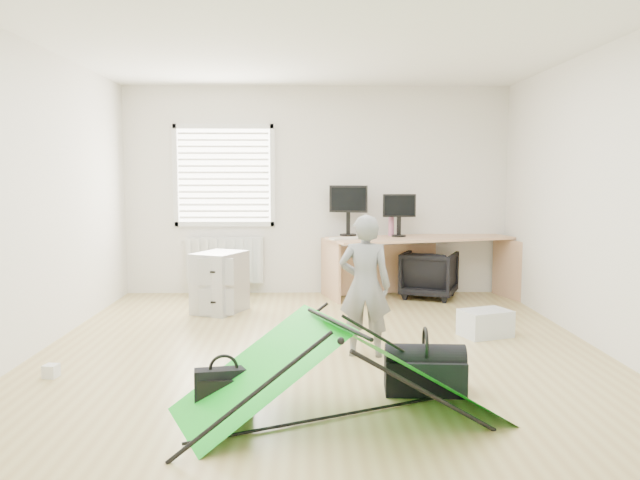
{
  "coord_description": "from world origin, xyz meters",
  "views": [
    {
      "loc": [
        -0.11,
        -5.42,
        1.56
      ],
      "look_at": [
        0.0,
        0.4,
        0.95
      ],
      "focal_mm": 35.0,
      "sensor_mm": 36.0,
      "label": 1
    }
  ],
  "objects_px": {
    "monitor_left": "(348,217)",
    "duffel_bag": "(425,375)",
    "filing_cabinet": "(220,282)",
    "person": "(365,286)",
    "thermos": "(391,226)",
    "office_chair": "(429,274)",
    "desk": "(420,268)",
    "kite": "(337,371)",
    "monitor_right": "(399,221)",
    "laptop_bag": "(224,390)",
    "storage_crate": "(485,323)"
  },
  "relations": [
    {
      "from": "monitor_left",
      "to": "duffel_bag",
      "type": "bearing_deg",
      "value": -66.22
    },
    {
      "from": "filing_cabinet",
      "to": "person",
      "type": "relative_size",
      "value": 0.56
    },
    {
      "from": "thermos",
      "to": "office_chair",
      "type": "bearing_deg",
      "value": -14.38
    },
    {
      "from": "desk",
      "to": "filing_cabinet",
      "type": "relative_size",
      "value": 3.34
    },
    {
      "from": "person",
      "to": "kite",
      "type": "height_order",
      "value": "person"
    },
    {
      "from": "office_chair",
      "to": "person",
      "type": "relative_size",
      "value": 0.54
    },
    {
      "from": "monitor_right",
      "to": "duffel_bag",
      "type": "bearing_deg",
      "value": -96.55
    },
    {
      "from": "office_chair",
      "to": "laptop_bag",
      "type": "distance_m",
      "value": 4.33
    },
    {
      "from": "monitor_left",
      "to": "person",
      "type": "relative_size",
      "value": 0.4
    },
    {
      "from": "office_chair",
      "to": "laptop_bag",
      "type": "relative_size",
      "value": 1.71
    },
    {
      "from": "desk",
      "to": "person",
      "type": "bearing_deg",
      "value": -126.33
    },
    {
      "from": "thermos",
      "to": "kite",
      "type": "bearing_deg",
      "value": -102.27
    },
    {
      "from": "kite",
      "to": "monitor_right",
      "type": "bearing_deg",
      "value": 52.33
    },
    {
      "from": "thermos",
      "to": "duffel_bag",
      "type": "xyz_separation_m",
      "value": [
        -0.23,
        -3.57,
        -0.79
      ]
    },
    {
      "from": "filing_cabinet",
      "to": "monitor_left",
      "type": "relative_size",
      "value": 1.39
    },
    {
      "from": "filing_cabinet",
      "to": "monitor_left",
      "type": "xyz_separation_m",
      "value": [
        1.52,
        0.92,
        0.67
      ]
    },
    {
      "from": "desk",
      "to": "duffel_bag",
      "type": "bearing_deg",
      "value": -115.51
    },
    {
      "from": "filing_cabinet",
      "to": "laptop_bag",
      "type": "xyz_separation_m",
      "value": [
        0.45,
        -3.01,
        -0.2
      ]
    },
    {
      "from": "desk",
      "to": "monitor_left",
      "type": "relative_size",
      "value": 4.65
    },
    {
      "from": "desk",
      "to": "storage_crate",
      "type": "relative_size",
      "value": 5.01
    },
    {
      "from": "monitor_left",
      "to": "duffel_bag",
      "type": "relative_size",
      "value": 0.86
    },
    {
      "from": "desk",
      "to": "office_chair",
      "type": "distance_m",
      "value": 0.16
    },
    {
      "from": "desk",
      "to": "duffel_bag",
      "type": "distance_m",
      "value": 3.47
    },
    {
      "from": "office_chair",
      "to": "monitor_right",
      "type": "bearing_deg",
      "value": 21.28
    },
    {
      "from": "monitor_right",
      "to": "person",
      "type": "relative_size",
      "value": 0.34
    },
    {
      "from": "office_chair",
      "to": "desk",
      "type": "bearing_deg",
      "value": 39.41
    },
    {
      "from": "thermos",
      "to": "laptop_bag",
      "type": "relative_size",
      "value": 0.67
    },
    {
      "from": "person",
      "to": "duffel_bag",
      "type": "distance_m",
      "value": 1.1
    },
    {
      "from": "filing_cabinet",
      "to": "laptop_bag",
      "type": "height_order",
      "value": "filing_cabinet"
    },
    {
      "from": "monitor_left",
      "to": "kite",
      "type": "xyz_separation_m",
      "value": [
        -0.33,
        -4.07,
        -0.71
      ]
    },
    {
      "from": "filing_cabinet",
      "to": "monitor_right",
      "type": "height_order",
      "value": "monitor_right"
    },
    {
      "from": "person",
      "to": "storage_crate",
      "type": "distance_m",
      "value": 1.46
    },
    {
      "from": "monitor_left",
      "to": "person",
      "type": "bearing_deg",
      "value": -71.94
    },
    {
      "from": "monitor_right",
      "to": "thermos",
      "type": "height_order",
      "value": "monitor_right"
    },
    {
      "from": "filing_cabinet",
      "to": "thermos",
      "type": "xyz_separation_m",
      "value": [
        2.07,
        0.89,
        0.57
      ]
    },
    {
      "from": "monitor_left",
      "to": "person",
      "type": "height_order",
      "value": "monitor_left"
    },
    {
      "from": "laptop_bag",
      "to": "duffel_bag",
      "type": "xyz_separation_m",
      "value": [
        1.4,
        0.33,
        -0.02
      ]
    },
    {
      "from": "filing_cabinet",
      "to": "kite",
      "type": "distance_m",
      "value": 3.37
    },
    {
      "from": "desk",
      "to": "storage_crate",
      "type": "xyz_separation_m",
      "value": [
        0.3,
        -1.87,
        -0.26
      ]
    },
    {
      "from": "person",
      "to": "laptop_bag",
      "type": "relative_size",
      "value": 3.19
    },
    {
      "from": "kite",
      "to": "duffel_bag",
      "type": "height_order",
      "value": "kite"
    },
    {
      "from": "desk",
      "to": "monitor_left",
      "type": "bearing_deg",
      "value": 152.4
    },
    {
      "from": "office_chair",
      "to": "monitor_left",
      "type": "bearing_deg",
      "value": 14.83
    },
    {
      "from": "filing_cabinet",
      "to": "office_chair",
      "type": "distance_m",
      "value": 2.66
    },
    {
      "from": "kite",
      "to": "laptop_bag",
      "type": "xyz_separation_m",
      "value": [
        -0.74,
        0.14,
        -0.17
      ]
    },
    {
      "from": "laptop_bag",
      "to": "person",
      "type": "bearing_deg",
      "value": 40.53
    },
    {
      "from": "thermos",
      "to": "kite",
      "type": "relative_size",
      "value": 0.13
    },
    {
      "from": "desk",
      "to": "monitor_right",
      "type": "xyz_separation_m",
      "value": [
        -0.27,
        0.05,
        0.59
      ]
    },
    {
      "from": "desk",
      "to": "filing_cabinet",
      "type": "height_order",
      "value": "desk"
    },
    {
      "from": "monitor_right",
      "to": "office_chair",
      "type": "height_order",
      "value": "monitor_right"
    }
  ]
}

